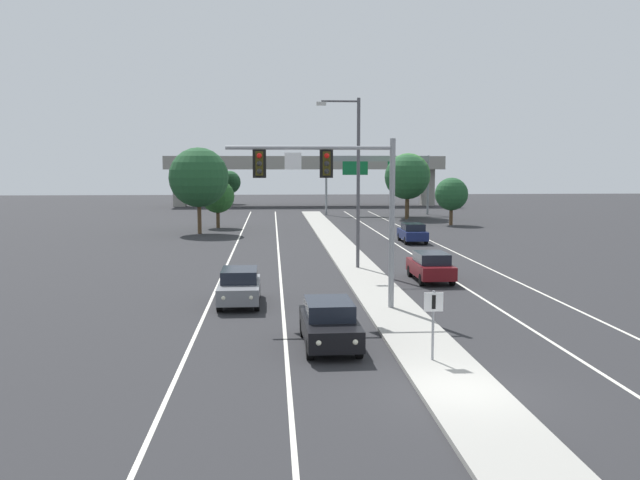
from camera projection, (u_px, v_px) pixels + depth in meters
ground_plane at (462, 394)px, 18.69m from camera, size 260.00×260.00×0.00m
median_island at (369, 281)px, 36.53m from camera, size 2.40×110.00×0.15m
lane_stripe_oncoming_center at (279, 264)px, 43.15m from camera, size 0.14×100.00×0.01m
lane_stripe_receding_center at (426, 263)px, 43.80m from camera, size 0.14×100.00×0.01m
edge_stripe_left at (227, 265)px, 42.92m from camera, size 0.14×100.00×0.01m
edge_stripe_right at (477, 262)px, 44.04m from camera, size 0.14×100.00×0.01m
overhead_signal_mast at (339, 187)px, 28.71m from camera, size 7.11×0.44×7.20m
median_sign_post at (433, 315)px, 21.28m from camera, size 0.60×0.10×2.20m
street_lamp_median at (355, 173)px, 40.32m from camera, size 2.58×0.28×10.00m
car_oncoming_black at (329, 323)px, 23.53m from camera, size 1.91×4.50×1.58m
car_oncoming_grey at (239, 286)px, 30.74m from camera, size 1.84×4.48×1.58m
car_receding_darkred at (431, 266)px, 36.86m from camera, size 1.83×4.47×1.58m
car_receding_navy at (413, 233)px, 55.36m from camera, size 1.87×4.49×1.58m
highway_sign_gantry at (378, 166)px, 86.25m from camera, size 13.28×0.42×7.50m
overpass_bridge at (305, 168)px, 105.35m from camera, size 42.40×6.40×7.65m
tree_far_right_b at (407, 177)px, 79.07m from camera, size 5.19×5.19×7.51m
tree_far_left_c at (199, 177)px, 62.23m from camera, size 5.44×5.44×7.87m
tree_far_right_a at (408, 176)px, 81.91m from camera, size 5.33×5.33×7.71m
tree_far_right_c at (451, 194)px, 71.44m from camera, size 3.44×3.44×4.98m
tree_far_left_b at (229, 182)px, 110.81m from camera, size 3.74×3.74×5.41m
tree_far_left_a at (218, 196)px, 68.31m from camera, size 3.34×3.34×4.83m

